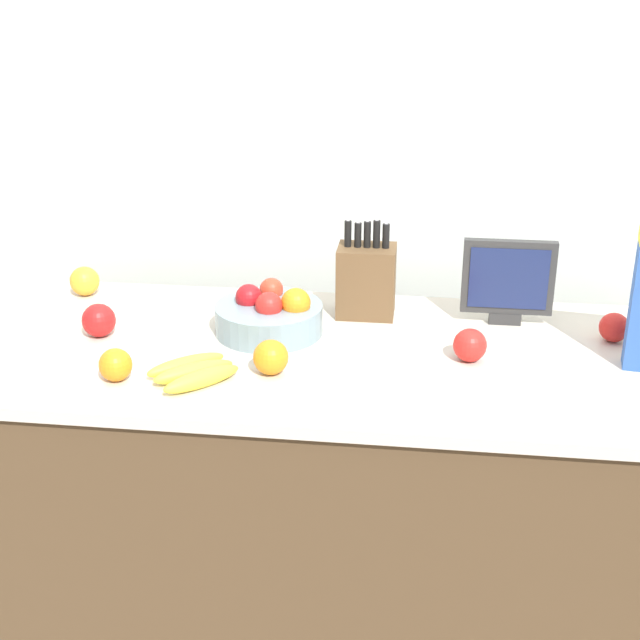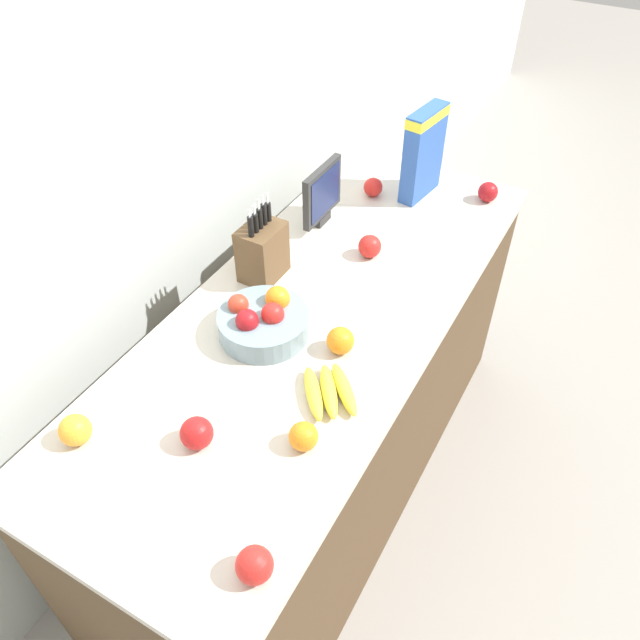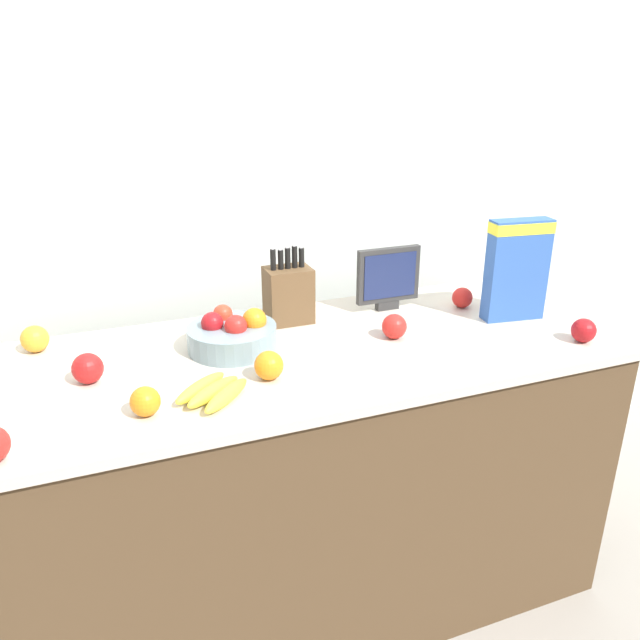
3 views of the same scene
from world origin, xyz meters
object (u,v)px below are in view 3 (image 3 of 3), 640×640
apple_leftmost (584,330)px  orange_front_center (269,365)px  orange_front_left (35,339)px  cereal_box (517,266)px  fruit_bowl (232,334)px  banana_bunch (213,391)px  apple_near_bananas (394,326)px  small_monitor (388,277)px  knife_block (288,294)px  apple_middle (88,368)px  apple_rear (462,298)px  orange_front_right (145,401)px

apple_leftmost → orange_front_center: 0.97m
orange_front_left → cereal_box: bearing=-10.9°
fruit_bowl → cereal_box: bearing=-5.9°
banana_bunch → apple_near_bananas: apple_near_bananas is taller
small_monitor → orange_front_left: bearing=176.9°
knife_block → apple_middle: size_ratio=3.45×
small_monitor → orange_front_center: (-0.54, -0.36, -0.08)m
knife_block → banana_bunch: (-0.35, -0.43, -0.08)m
apple_leftmost → cereal_box: bearing=108.2°
fruit_bowl → apple_near_bananas: size_ratio=3.41×
fruit_bowl → apple_rear: bearing=3.5°
orange_front_right → orange_front_center: (0.33, 0.07, 0.00)m
cereal_box → apple_near_bananas: cereal_box is taller
apple_leftmost → orange_front_right: bearing=178.5°
apple_leftmost → apple_middle: (-1.42, 0.26, 0.00)m
apple_near_bananas → orange_front_right: size_ratio=1.05×
fruit_bowl → orange_front_left: (-0.55, 0.19, -0.01)m
small_monitor → orange_front_center: 0.65m
knife_block → cereal_box: bearing=-19.1°
cereal_box → fruit_bowl: cereal_box is taller
knife_block → fruit_bowl: (-0.23, -0.15, -0.05)m
orange_front_right → apple_near_bananas: bearing=14.4°
knife_block → apple_leftmost: 0.92m
orange_front_left → fruit_bowl: bearing=-19.1°
banana_bunch → apple_rear: size_ratio=3.02×
small_monitor → apple_leftmost: (0.43, -0.47, -0.08)m
apple_leftmost → fruit_bowl: bearing=161.5°
apple_leftmost → orange_front_left: 1.64m
apple_near_bananas → apple_middle: bearing=178.1°
orange_front_left → orange_front_right: bearing=-62.3°
apple_rear → small_monitor: bearing=162.8°
cereal_box → banana_bunch: 1.08m
banana_bunch → apple_near_bananas: (0.60, 0.18, 0.02)m
apple_middle → cereal_box: bearing=-0.9°
knife_block → small_monitor: bearing=-3.0°
small_monitor → fruit_bowl: bearing=-167.4°
orange_front_right → small_monitor: bearing=26.5°
knife_block → apple_middle: (-0.64, -0.22, -0.05)m
banana_bunch → orange_front_center: 0.17m
apple_near_bananas → orange_front_center: size_ratio=0.98×
knife_block → apple_middle: knife_block is taller
fruit_bowl → orange_front_left: fruit_bowl is taller
small_monitor → orange_front_right: (-0.87, -0.43, -0.08)m
cereal_box → orange_front_right: (-1.22, -0.21, -0.14)m
knife_block → apple_leftmost: (0.78, -0.49, -0.06)m
apple_near_bananas → cereal_box: bearing=1.1°
banana_bunch → orange_front_right: (-0.17, -0.02, 0.02)m
knife_block → banana_bunch: bearing=-128.8°
fruit_bowl → orange_front_right: bearing=-133.5°
knife_block → orange_front_left: knife_block is taller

